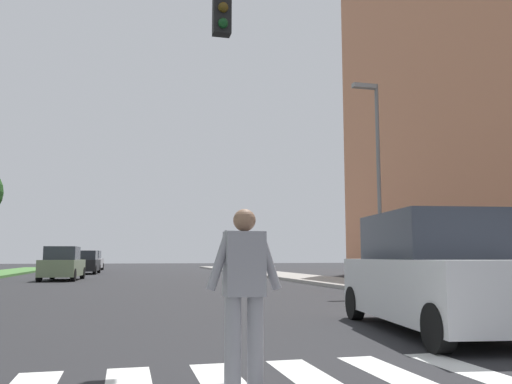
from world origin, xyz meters
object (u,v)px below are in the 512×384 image
(sedan_far_horizon, at_px, (91,261))
(street_lamp_right, at_px, (376,165))
(pedestrian_performer, at_px, (244,288))
(sedan_midblock, at_px, (63,265))
(sedan_distant, at_px, (86,263))
(suv_crossing, at_px, (436,275))

(sedan_far_horizon, bearing_deg, street_lamp_right, -69.56)
(sedan_far_horizon, bearing_deg, pedestrian_performer, -84.70)
(sedan_midblock, distance_m, sedan_far_horizon, 19.91)
(sedan_far_horizon, bearing_deg, sedan_midblock, -90.57)
(street_lamp_right, xyz_separation_m, sedan_distant, (-11.63, 22.45, -3.83))
(suv_crossing, bearing_deg, pedestrian_performer, -143.34)
(street_lamp_right, bearing_deg, sedan_far_horizon, 110.44)
(pedestrian_performer, xyz_separation_m, sedan_distant, (-3.88, 35.00, -0.16))
(sedan_midblock, bearing_deg, street_lamp_right, -44.69)
(street_lamp_right, distance_m, sedan_distant, 25.57)
(street_lamp_right, height_order, sedan_far_horizon, street_lamp_right)
(sedan_distant, bearing_deg, street_lamp_right, -62.61)
(street_lamp_right, bearing_deg, sedan_midblock, 135.31)
(sedan_distant, xyz_separation_m, sedan_far_horizon, (-0.23, 9.39, 0.04))
(street_lamp_right, relative_size, sedan_midblock, 1.72)
(street_lamp_right, xyz_separation_m, pedestrian_performer, (-7.75, -12.54, -3.66))
(sedan_distant, bearing_deg, sedan_midblock, -92.35)
(sedan_midblock, xyz_separation_m, sedan_distant, (0.43, 10.52, -0.04))
(pedestrian_performer, height_order, sedan_distant, pedestrian_performer)
(street_lamp_right, relative_size, sedan_far_horizon, 1.64)
(pedestrian_performer, relative_size, sedan_midblock, 0.39)
(sedan_distant, bearing_deg, suv_crossing, -76.32)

